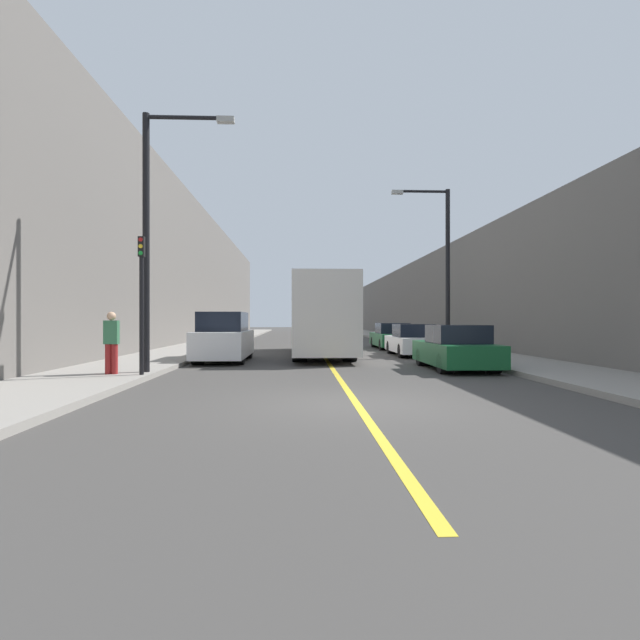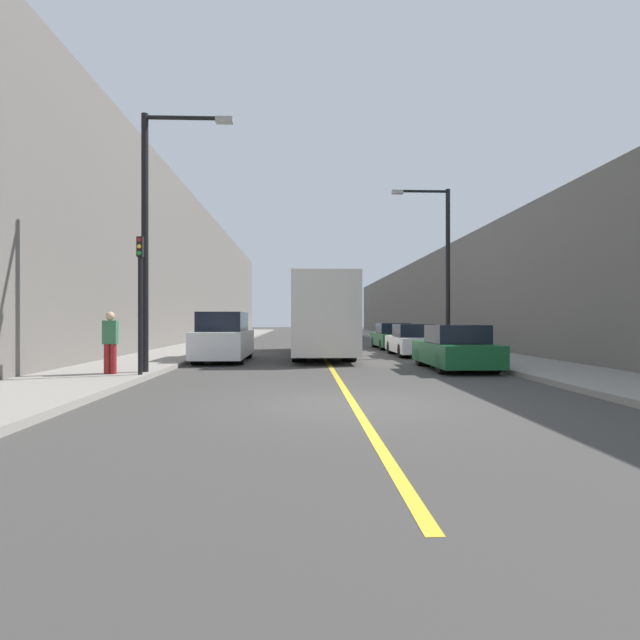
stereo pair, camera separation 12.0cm
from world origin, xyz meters
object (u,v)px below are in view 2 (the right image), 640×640
object	(u,v)px
traffic_light	(140,299)
bus	(321,316)
car_right_far	(392,337)
car_right_near	(455,349)
street_lamp_right	(443,259)
car_right_mid	(413,341)
pedestrian	(110,342)
parked_suv_left	(224,339)
street_lamp_left	(153,224)

from	to	relation	value
traffic_light	bus	bearing A→B (deg)	60.20
bus	car_right_far	world-z (taller)	bus
bus	car_right_near	distance (m)	8.02
car_right_far	street_lamp_right	xyz separation A→B (m)	(1.15, -6.14, 3.69)
car_right_mid	car_right_near	bearing A→B (deg)	-90.03
car_right_near	car_right_mid	world-z (taller)	car_right_near
car_right_mid	traffic_light	size ratio (longest dim) A/B	1.16
car_right_near	street_lamp_right	size ratio (longest dim) A/B	0.59
street_lamp_right	pedestrian	bearing A→B (deg)	-145.44
bus	car_right_mid	distance (m)	4.39
bus	street_lamp_right	size ratio (longest dim) A/B	1.52
parked_suv_left	pedestrian	distance (m)	6.32
street_lamp_right	car_right_near	bearing A→B (deg)	-102.06
bus	traffic_light	xyz separation A→B (m)	(-5.30, -9.26, 0.38)
car_right_mid	pedestrian	bearing A→B (deg)	-140.26
street_lamp_left	pedestrian	distance (m)	3.55
bus	street_lamp_left	bearing A→B (deg)	-121.24
car_right_near	street_lamp_left	bearing A→B (deg)	-169.16
parked_suv_left	pedestrian	world-z (taller)	parked_suv_left
traffic_light	car_right_near	bearing A→B (deg)	14.91
car_right_far	traffic_light	size ratio (longest dim) A/B	1.27
parked_suv_left	car_right_mid	xyz separation A→B (m)	(8.18, 2.74, -0.24)
car_right_near	street_lamp_right	xyz separation A→B (m)	(1.21, 5.68, 3.68)
car_right_far	traffic_light	world-z (taller)	traffic_light
car_right_near	traffic_light	distance (m)	9.96
street_lamp_left	pedestrian	world-z (taller)	street_lamp_left
parked_suv_left	bus	bearing A→B (deg)	38.28
bus	car_right_far	distance (m)	6.75
car_right_near	car_right_far	world-z (taller)	car_right_near
car_right_mid	car_right_far	world-z (taller)	car_right_far
street_lamp_right	car_right_far	bearing A→B (deg)	100.58
bus	street_lamp_right	distance (m)	6.06
parked_suv_left	car_right_near	world-z (taller)	parked_suv_left
car_right_mid	traffic_light	xyz separation A→B (m)	(-9.51, -8.86, 1.56)
car_right_far	pedestrian	world-z (taller)	pedestrian
bus	parked_suv_left	distance (m)	5.15
car_right_near	pedestrian	size ratio (longest dim) A/B	2.52
parked_suv_left	traffic_light	distance (m)	6.41
street_lamp_left	street_lamp_right	xyz separation A→B (m)	(10.59, 7.48, -0.06)
car_right_far	traffic_light	distance (m)	17.33
street_lamp_right	traffic_light	size ratio (longest dim) A/B	1.94
traffic_light	car_right_mid	bearing A→B (deg)	42.98
street_lamp_left	parked_suv_left	bearing A→B (deg)	77.46
bus	car_right_near	xyz separation A→B (m)	(4.20, -6.73, -1.17)
street_lamp_left	car_right_near	bearing A→B (deg)	10.84
street_lamp_left	street_lamp_right	bearing A→B (deg)	35.23
car_right_mid	bus	bearing A→B (deg)	174.57
car_right_near	traffic_light	xyz separation A→B (m)	(-9.51, -2.53, 1.55)
car_right_far	street_lamp_right	bearing A→B (deg)	-79.42
parked_suv_left	traffic_light	world-z (taller)	traffic_light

